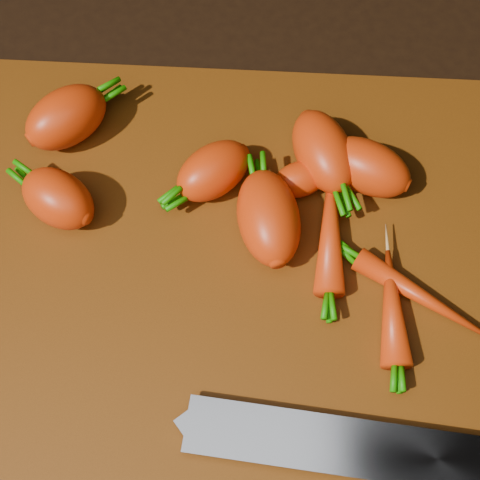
{
  "coord_description": "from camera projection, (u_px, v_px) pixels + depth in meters",
  "views": [
    {
      "loc": [
        0.01,
        -0.23,
        0.51
      ],
      "look_at": [
        0.0,
        0.01,
        0.03
      ],
      "focal_mm": 50.0,
      "sensor_mm": 36.0,
      "label": 1
    }
  ],
  "objects": [
    {
      "name": "ground",
      "position": [
        239.0,
        269.0,
        0.57
      ],
      "size": [
        2.0,
        2.0,
        0.01
      ],
      "primitive_type": "cube",
      "color": "black"
    },
    {
      "name": "cutting_board",
      "position": [
        239.0,
        263.0,
        0.56
      ],
      "size": [
        0.5,
        0.4,
        0.01
      ],
      "primitive_type": "cube",
      "color": "brown",
      "rests_on": "ground"
    },
    {
      "name": "carrot_0",
      "position": [
        66.0,
        117.0,
        0.58
      ],
      "size": [
        0.09,
        0.09,
        0.05
      ],
      "primitive_type": "ellipsoid",
      "rotation": [
        0.0,
        0.0,
        0.75
      ],
      "color": "red",
      "rests_on": "cutting_board"
    },
    {
      "name": "carrot_1",
      "position": [
        58.0,
        198.0,
        0.55
      ],
      "size": [
        0.08,
        0.07,
        0.05
      ],
      "primitive_type": "ellipsoid",
      "rotation": [
        0.0,
        0.0,
        2.57
      ],
      "color": "red",
      "rests_on": "cutting_board"
    },
    {
      "name": "carrot_2",
      "position": [
        323.0,
        151.0,
        0.57
      ],
      "size": [
        0.07,
        0.09,
        0.05
      ],
      "primitive_type": "ellipsoid",
      "rotation": [
        0.0,
        0.0,
        -1.19
      ],
      "color": "red",
      "rests_on": "cutting_board"
    },
    {
      "name": "carrot_3",
      "position": [
        269.0,
        218.0,
        0.54
      ],
      "size": [
        0.07,
        0.09,
        0.05
      ],
      "primitive_type": "ellipsoid",
      "rotation": [
        0.0,
        0.0,
        1.78
      ],
      "color": "red",
      "rests_on": "cutting_board"
    },
    {
      "name": "carrot_4",
      "position": [
        213.0,
        171.0,
        0.56
      ],
      "size": [
        0.08,
        0.08,
        0.04
      ],
      "primitive_type": "ellipsoid",
      "rotation": [
        0.0,
        0.0,
        3.87
      ],
      "color": "red",
      "rests_on": "cutting_board"
    },
    {
      "name": "carrot_5",
      "position": [
        300.0,
        179.0,
        0.57
      ],
      "size": [
        0.06,
        0.05,
        0.03
      ],
      "primitive_type": "ellipsoid",
      "rotation": [
        0.0,
        0.0,
        0.39
      ],
      "color": "red",
      "rests_on": "cutting_board"
    },
    {
      "name": "carrot_6",
      "position": [
        367.0,
        167.0,
        0.56
      ],
      "size": [
        0.09,
        0.07,
        0.05
      ],
      "primitive_type": "ellipsoid",
      "rotation": [
        0.0,
        0.0,
        2.69
      ],
      "color": "red",
      "rests_on": "cutting_board"
    },
    {
      "name": "carrot_7",
      "position": [
        330.0,
        225.0,
        0.55
      ],
      "size": [
        0.03,
        0.12,
        0.03
      ],
      "primitive_type": "ellipsoid",
      "rotation": [
        0.0,
        0.0,
        1.55
      ],
      "color": "red",
      "rests_on": "cutting_board"
    },
    {
      "name": "carrot_8",
      "position": [
        421.0,
        296.0,
        0.53
      ],
      "size": [
        0.11,
        0.08,
        0.02
      ],
      "primitive_type": "ellipsoid",
      "rotation": [
        0.0,
        0.0,
        -0.55
      ],
      "color": "red",
      "rests_on": "cutting_board"
    },
    {
      "name": "carrot_9",
      "position": [
        392.0,
        306.0,
        0.52
      ],
      "size": [
        0.03,
        0.1,
        0.02
      ],
      "primitive_type": "ellipsoid",
      "rotation": [
        0.0,
        0.0,
        1.6
      ],
      "color": "red",
      "rests_on": "cutting_board"
    },
    {
      "name": "knife",
      "position": [
        375.0,
        450.0,
        0.48
      ],
      "size": [
        0.37,
        0.06,
        0.02
      ],
      "rotation": [
        0.0,
        0.0,
        -0.09
      ],
      "color": "gray",
      "rests_on": "cutting_board"
    }
  ]
}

